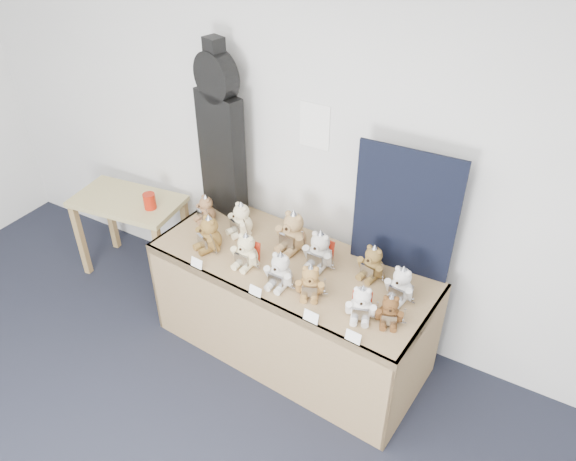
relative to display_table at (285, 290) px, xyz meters
The scene contains 22 objects.
room_shell 1.06m from the display_table, 99.97° to the left, with size 6.00×6.00×6.00m.
display_table is the anchor object (origin of this frame).
side_table 1.55m from the display_table, behind, with size 0.90×0.57×0.70m.
guitar_case 1.13m from the display_table, 151.91° to the left, with size 0.40×0.21×1.25m.
navy_board 0.92m from the display_table, 32.08° to the left, with size 0.63×0.02×0.84m, color black.
red_cup 1.32m from the display_table, behind, with size 0.09×0.09×0.12m, color #AB1C0B.
teddy_front_far_left 0.61m from the display_table, behind, with size 0.22×0.22×0.27m.
teddy_front_left 0.37m from the display_table, 163.64° to the right, with size 0.21×0.18×0.26m.
teddy_front_centre 0.30m from the display_table, 71.13° to the right, with size 0.21×0.17×0.26m.
teddy_front_right 0.38m from the display_table, 26.15° to the right, with size 0.20×0.19×0.24m.
teddy_front_far_right 0.66m from the display_table, 13.74° to the right, with size 0.20×0.19×0.24m.
teddy_front_end 0.79m from the display_table, ahead, with size 0.18×0.17×0.22m.
teddy_back_left 0.57m from the display_table, 156.38° to the left, with size 0.21×0.20×0.26m.
teddy_back_centre_left 0.38m from the display_table, 107.69° to the left, with size 0.25×0.22×0.31m.
teddy_back_centre_right 0.36m from the display_table, 43.63° to the left, with size 0.23×0.19×0.28m.
teddy_back_right 0.60m from the display_table, 24.22° to the left, with size 0.21×0.18×0.25m.
teddy_back_end 0.77m from the display_table, ahead, with size 0.21×0.18×0.25m.
teddy_back_far_left 0.83m from the display_table, 164.95° to the left, with size 0.18×0.18×0.22m.
entry_card_a 0.59m from the display_table, 152.72° to the right, with size 0.09×0.00×0.06m, color white.
entry_card_b 0.35m from the display_table, 96.45° to the right, with size 0.09×0.00×0.06m, color white.
entry_card_c 0.52m from the display_table, 41.76° to the right, with size 0.09×0.00×0.07m, color white.
entry_card_d 0.74m from the display_table, 28.46° to the right, with size 0.09×0.00×0.07m, color white.
Camera 1 is at (1.47, -0.41, 3.03)m, focal length 35.00 mm.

